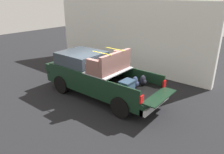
{
  "coord_description": "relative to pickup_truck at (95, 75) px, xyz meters",
  "views": [
    {
      "loc": [
        -5.89,
        6.6,
        4.39
      ],
      "look_at": [
        -0.6,
        0.0,
        1.1
      ],
      "focal_mm": 33.89,
      "sensor_mm": 36.0,
      "label": 1
    }
  ],
  "objects": [
    {
      "name": "ground_plane",
      "position": [
        -0.38,
        -0.0,
        -0.98
      ],
      "size": [
        40.0,
        40.0,
        0.0
      ],
      "primitive_type": "plane",
      "color": "black"
    },
    {
      "name": "pickup_truck",
      "position": [
        0.0,
        0.0,
        0.0
      ],
      "size": [
        6.05,
        2.06,
        2.23
      ],
      "color": "black",
      "rests_on": "ground_plane"
    },
    {
      "name": "building_facade",
      "position": [
        1.22,
        -4.03,
        1.1
      ],
      "size": [
        10.75,
        0.36,
        4.16
      ],
      "primitive_type": "cube",
      "color": "white",
      "rests_on": "ground_plane"
    }
  ]
}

